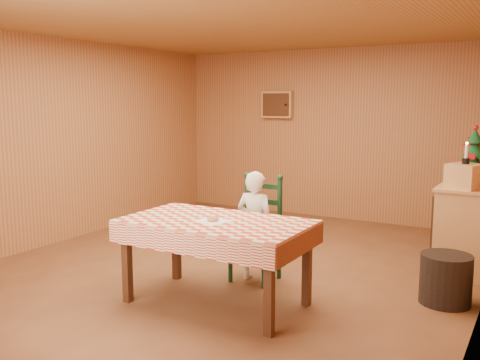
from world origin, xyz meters
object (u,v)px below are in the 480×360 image
object	(u,v)px
dining_table	(216,229)
storage_bin	(446,279)
ladder_chair	(258,231)
christmas_tree	(474,155)
seated_child	(255,226)
crate	(465,176)
shelf_unit	(466,225)

from	to	relation	value
dining_table	storage_bin	xyz separation A→B (m)	(1.79, 1.03, -0.46)
ladder_chair	storage_bin	distance (m)	1.83
ladder_chair	christmas_tree	world-z (taller)	christmas_tree
seated_child	ladder_chair	bearing A→B (deg)	-90.00
ladder_chair	seated_child	world-z (taller)	seated_child
ladder_chair	crate	distance (m)	2.18
dining_table	storage_bin	bearing A→B (deg)	30.01
dining_table	seated_child	xyz separation A→B (m)	(-0.00, 0.73, -0.13)
dining_table	crate	distance (m)	2.64
dining_table	shelf_unit	bearing A→B (deg)	52.35
seated_child	christmas_tree	distance (m)	2.64
dining_table	ladder_chair	world-z (taller)	ladder_chair
dining_table	christmas_tree	bearing A→B (deg)	55.03
dining_table	shelf_unit	distance (m)	2.92
crate	storage_bin	distance (m)	1.20
ladder_chair	shelf_unit	distance (m)	2.34
dining_table	seated_child	size ratio (longest dim) A/B	1.47
christmas_tree	ladder_chair	bearing A→B (deg)	-135.31
crate	christmas_tree	xyz separation A→B (m)	(-0.00, 0.65, 0.16)
shelf_unit	christmas_tree	bearing A→B (deg)	88.02
christmas_tree	shelf_unit	bearing A→B (deg)	-91.98
christmas_tree	seated_child	bearing A→B (deg)	-134.40
dining_table	shelf_unit	world-z (taller)	shelf_unit
storage_bin	dining_table	bearing A→B (deg)	-149.99
ladder_chair	shelf_unit	size ratio (longest dim) A/B	0.87
crate	seated_child	bearing A→B (deg)	-146.67
seated_child	shelf_unit	distance (m)	2.38
dining_table	storage_bin	distance (m)	2.12
seated_child	storage_bin	xyz separation A→B (m)	(1.79, 0.30, -0.34)
seated_child	storage_bin	world-z (taller)	seated_child
dining_table	crate	bearing A→B (deg)	46.83
ladder_chair	storage_bin	world-z (taller)	ladder_chair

